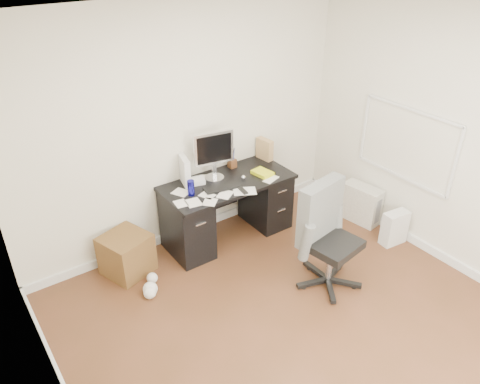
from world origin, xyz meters
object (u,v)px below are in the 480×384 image
object	(u,v)px
office_chair	(333,239)
keyboard	(223,188)
desk	(228,207)
wicker_basket	(127,254)
lcd_monitor	(214,156)
pc_tower	(361,204)

from	to	relation	value
office_chair	keyboard	bearing A→B (deg)	104.21
desk	wicker_basket	xyz separation A→B (m)	(-1.25, 0.07, -0.18)
desk	wicker_basket	bearing A→B (deg)	176.60
lcd_monitor	desk	bearing A→B (deg)	-44.62
keyboard	pc_tower	size ratio (longest dim) A/B	0.85
desk	lcd_monitor	xyz separation A→B (m)	(-0.09, 0.13, 0.64)
keyboard	pc_tower	distance (m)	1.85
keyboard	office_chair	xyz separation A→B (m)	(0.51, -1.19, -0.20)
office_chair	wicker_basket	distance (m)	2.16
desk	pc_tower	world-z (taller)	desk
desk	keyboard	xyz separation A→B (m)	(-0.14, -0.11, 0.36)
pc_tower	wicker_basket	size ratio (longest dim) A/B	1.07
keyboard	office_chair	bearing A→B (deg)	-57.00
lcd_monitor	office_chair	bearing A→B (deg)	-62.19
keyboard	desk	bearing A→B (deg)	48.17
wicker_basket	pc_tower	bearing A→B (deg)	-15.03
keyboard	office_chair	distance (m)	1.31
lcd_monitor	keyboard	size ratio (longest dim) A/B	1.41
desk	lcd_monitor	size ratio (longest dim) A/B	2.60
desk	office_chair	xyz separation A→B (m)	(0.37, -1.30, 0.16)
office_chair	pc_tower	world-z (taller)	office_chair
office_chair	wicker_basket	world-z (taller)	office_chair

